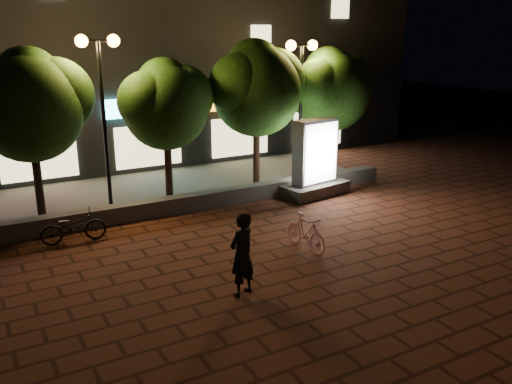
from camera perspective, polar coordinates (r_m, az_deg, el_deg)
ground at (r=13.07m, az=-2.94°, el=-7.26°), size 80.00×80.00×0.00m
retaining_wall at (r=16.43m, az=-9.17°, el=-1.42°), size 16.00×0.45×0.50m
sidewalk at (r=18.76m, az=-11.81°, el=0.05°), size 16.00×5.00×0.08m
building_block at (r=24.30m, az=-17.41°, el=15.26°), size 28.00×8.12×11.30m
tree_left at (r=16.40m, az=-23.03°, el=8.89°), size 3.60×3.00×4.89m
tree_mid at (r=17.33m, az=-9.61°, el=9.56°), size 3.24×2.70×4.50m
tree_right at (r=18.66m, az=0.10°, el=11.36°), size 3.72×3.10×5.07m
tree_far_right at (r=20.43m, az=8.10°, el=11.11°), size 3.48×2.90×4.76m
street_lamp_left at (r=16.41m, az=-16.30°, el=11.60°), size 1.26×0.36×5.18m
street_lamp_right at (r=19.27m, az=4.86°, el=12.45°), size 1.26×0.36×4.98m
ad_kiosk at (r=18.04m, az=6.30°, el=2.93°), size 2.54×1.56×2.57m
scooter_pink at (r=13.56m, az=5.36°, el=-4.31°), size 0.54×1.55×0.92m
rider at (r=11.06m, az=-1.53°, el=-6.70°), size 0.77×0.64×1.82m
scooter_parked at (r=14.73m, az=-18.99°, el=-3.53°), size 1.71×0.72×0.87m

